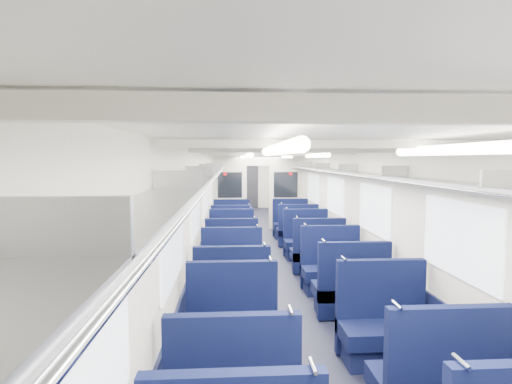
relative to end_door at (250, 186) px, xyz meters
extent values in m
cube|color=black|center=(0.00, -8.94, -1.00)|extent=(2.80, 18.00, 0.01)
cube|color=silver|center=(0.00, -8.94, 1.35)|extent=(2.80, 18.00, 0.01)
cube|color=beige|center=(-1.40, -8.94, 0.18)|extent=(0.02, 18.00, 2.35)
cube|color=black|center=(-1.39, -8.94, -0.65)|extent=(0.03, 17.90, 0.70)
cube|color=beige|center=(1.40, -8.94, 0.18)|extent=(0.02, 18.00, 2.35)
cube|color=black|center=(1.39, -8.94, -0.65)|extent=(0.03, 17.90, 0.70)
cube|color=beige|center=(0.00, 0.06, 0.18)|extent=(2.80, 0.02, 2.35)
cube|color=#B2B5BA|center=(-1.22, -8.94, 0.97)|extent=(0.34, 17.40, 0.04)
cylinder|color=silver|center=(-1.04, -8.94, 0.95)|extent=(0.02, 17.40, 0.02)
cube|color=#B2B5BA|center=(-1.22, -16.94, 1.05)|extent=(0.34, 0.03, 0.14)
cube|color=#B2B5BA|center=(-1.22, -14.94, 1.05)|extent=(0.34, 0.03, 0.14)
cube|color=#B2B5BA|center=(-1.22, -12.94, 1.05)|extent=(0.34, 0.03, 0.14)
cube|color=#B2B5BA|center=(-1.22, -10.94, 1.05)|extent=(0.34, 0.03, 0.14)
cube|color=#B2B5BA|center=(-1.22, -8.94, 1.05)|extent=(0.34, 0.03, 0.14)
cube|color=#B2B5BA|center=(-1.22, -6.94, 1.05)|extent=(0.34, 0.03, 0.14)
cube|color=#B2B5BA|center=(-1.22, -4.94, 1.05)|extent=(0.34, 0.03, 0.14)
cube|color=#B2B5BA|center=(-1.22, -2.94, 1.05)|extent=(0.34, 0.03, 0.14)
cube|color=#B2B5BA|center=(-1.22, -0.94, 1.05)|extent=(0.34, 0.03, 0.14)
cube|color=#B2B5BA|center=(1.22, -8.94, 0.97)|extent=(0.34, 17.40, 0.04)
cylinder|color=silver|center=(1.04, -8.94, 0.95)|extent=(0.02, 17.40, 0.02)
cube|color=#B2B5BA|center=(1.22, -14.94, 1.05)|extent=(0.34, 0.03, 0.14)
cube|color=#B2B5BA|center=(1.22, -12.94, 1.05)|extent=(0.34, 0.03, 0.14)
cube|color=#B2B5BA|center=(1.22, -10.94, 1.05)|extent=(0.34, 0.03, 0.14)
cube|color=#B2B5BA|center=(1.22, -8.94, 1.05)|extent=(0.34, 0.03, 0.14)
cube|color=#B2B5BA|center=(1.22, -6.94, 1.05)|extent=(0.34, 0.03, 0.14)
cube|color=#B2B5BA|center=(1.22, -4.94, 1.05)|extent=(0.34, 0.03, 0.14)
cube|color=#B2B5BA|center=(1.22, -2.94, 1.05)|extent=(0.34, 0.03, 0.14)
cube|color=#B2B5BA|center=(1.22, -0.94, 1.05)|extent=(0.34, 0.03, 0.14)
cube|color=white|center=(-1.38, -16.44, 0.42)|extent=(0.02, 1.30, 0.75)
cube|color=white|center=(-1.38, -14.14, 0.42)|extent=(0.02, 1.30, 0.75)
cube|color=white|center=(-1.38, -11.84, 0.42)|extent=(0.02, 1.30, 0.75)
cube|color=white|center=(-1.38, -9.54, 0.42)|extent=(0.02, 1.30, 0.75)
cube|color=white|center=(-1.38, -7.24, 0.42)|extent=(0.02, 1.30, 0.75)
cube|color=white|center=(-1.38, -4.44, 0.42)|extent=(0.02, 1.30, 0.75)
cube|color=white|center=(-1.38, -2.14, 0.42)|extent=(0.02, 1.30, 0.75)
cube|color=white|center=(1.38, -14.14, 0.42)|extent=(0.02, 1.30, 0.75)
cube|color=white|center=(1.38, -11.84, 0.42)|extent=(0.02, 1.30, 0.75)
cube|color=white|center=(1.38, -9.54, 0.42)|extent=(0.02, 1.30, 0.75)
cube|color=white|center=(1.38, -7.24, 0.42)|extent=(0.02, 1.30, 0.75)
cube|color=white|center=(1.38, -4.44, 0.42)|extent=(0.02, 1.30, 0.75)
cube|color=white|center=(1.38, -2.14, 0.42)|extent=(0.02, 1.30, 0.75)
cube|color=beige|center=(0.00, -14.94, 1.31)|extent=(2.70, 0.06, 0.06)
cube|color=beige|center=(0.00, -12.94, 1.31)|extent=(2.70, 0.06, 0.06)
cube|color=beige|center=(0.00, -10.94, 1.31)|extent=(2.70, 0.06, 0.06)
cube|color=beige|center=(0.00, -8.94, 1.31)|extent=(2.70, 0.06, 0.06)
cube|color=beige|center=(0.00, -6.94, 1.31)|extent=(2.70, 0.06, 0.06)
cube|color=beige|center=(0.00, -4.94, 1.31)|extent=(2.70, 0.06, 0.06)
cube|color=beige|center=(0.00, -2.94, 1.31)|extent=(2.70, 0.06, 0.06)
cube|color=beige|center=(0.00, -0.94, 1.31)|extent=(2.70, 0.06, 0.06)
cylinder|color=white|center=(-0.55, -15.44, 1.26)|extent=(0.07, 1.60, 0.07)
cylinder|color=white|center=(-0.55, -11.44, 1.26)|extent=(0.07, 1.60, 0.07)
cylinder|color=white|center=(-0.55, -7.94, 1.26)|extent=(0.07, 1.60, 0.07)
cylinder|color=white|center=(-0.55, -3.44, 1.26)|extent=(0.07, 1.60, 0.07)
cylinder|color=white|center=(0.55, -15.44, 1.26)|extent=(0.07, 1.60, 0.07)
cylinder|color=white|center=(0.55, -11.44, 1.26)|extent=(0.07, 1.60, 0.07)
cylinder|color=white|center=(0.55, -7.94, 1.26)|extent=(0.07, 1.60, 0.07)
cylinder|color=white|center=(0.55, -3.44, 1.26)|extent=(0.07, 1.60, 0.07)
cube|color=black|center=(0.00, 0.00, 0.00)|extent=(0.75, 0.06, 2.00)
cube|color=beige|center=(-0.88, -5.44, 0.18)|extent=(1.05, 0.08, 2.35)
cube|color=black|center=(-0.87, -5.49, 0.40)|extent=(0.76, 0.02, 0.80)
cylinder|color=red|center=(-1.02, -5.49, 0.75)|extent=(0.12, 0.01, 0.12)
cube|color=beige|center=(0.88, -5.44, 0.18)|extent=(1.05, 0.08, 2.35)
cube|color=black|center=(0.87, -5.49, 0.40)|extent=(0.76, 0.02, 0.80)
cylinder|color=red|center=(1.02, -5.49, 0.75)|extent=(0.12, 0.01, 0.12)
cube|color=beige|center=(0.00, -5.44, 1.17)|extent=(0.70, 0.08, 0.35)
cylinder|color=silver|center=(-0.41, -15.82, 0.11)|extent=(0.02, 0.15, 0.02)
cylinder|color=silver|center=(0.41, -15.83, 0.11)|extent=(0.02, 0.15, 0.02)
cylinder|color=silver|center=(-0.41, -15.04, 0.11)|extent=(0.02, 0.15, 0.02)
cube|color=#0B1237|center=(0.83, -14.78, -0.66)|extent=(1.00, 0.52, 0.17)
cube|color=#0B1237|center=(0.83, -15.00, -0.45)|extent=(1.00, 0.10, 1.07)
cylinder|color=silver|center=(0.41, -15.00, 0.11)|extent=(0.02, 0.15, 0.02)
cube|color=#0B1237|center=(-0.83, -13.77, -0.66)|extent=(1.00, 0.52, 0.17)
cube|color=black|center=(-0.83, -13.77, -0.87)|extent=(0.92, 0.42, 0.26)
cube|color=#0B1237|center=(-0.83, -13.55, -0.45)|extent=(1.00, 0.10, 1.07)
cylinder|color=silver|center=(-0.41, -13.55, 0.11)|extent=(0.02, 0.15, 0.02)
cube|color=#0B1237|center=(0.83, -13.80, -0.66)|extent=(1.00, 0.52, 0.17)
cube|color=black|center=(0.83, -13.80, -0.87)|extent=(0.92, 0.42, 0.26)
cube|color=#0B1237|center=(0.83, -13.59, -0.45)|extent=(1.00, 0.10, 1.07)
cylinder|color=silver|center=(0.41, -13.59, 0.11)|extent=(0.02, 0.15, 0.02)
cube|color=#0B1237|center=(-0.83, -12.59, -0.66)|extent=(1.00, 0.52, 0.17)
cube|color=black|center=(-0.83, -12.59, -0.87)|extent=(0.92, 0.42, 0.26)
cube|color=#0B1237|center=(-0.83, -12.80, -0.45)|extent=(1.00, 0.10, 1.07)
cylinder|color=silver|center=(-0.41, -12.80, 0.11)|extent=(0.02, 0.15, 0.02)
cube|color=#0B1237|center=(0.83, -12.42, -0.66)|extent=(1.00, 0.52, 0.17)
cube|color=black|center=(0.83, -12.42, -0.87)|extent=(0.92, 0.42, 0.26)
cube|color=#0B1237|center=(0.83, -12.64, -0.45)|extent=(1.00, 0.10, 1.07)
cylinder|color=silver|center=(0.41, -12.64, 0.11)|extent=(0.02, 0.15, 0.02)
cube|color=#0B1237|center=(-0.83, -11.60, -0.66)|extent=(1.00, 0.52, 0.17)
cube|color=black|center=(-0.83, -11.60, -0.87)|extent=(0.92, 0.42, 0.26)
cube|color=#0B1237|center=(-0.83, -11.38, -0.45)|extent=(1.00, 0.10, 1.07)
cylinder|color=silver|center=(-0.41, -11.38, 0.11)|extent=(0.02, 0.15, 0.02)
cube|color=#0B1237|center=(0.83, -11.52, -0.66)|extent=(1.00, 0.52, 0.17)
cube|color=black|center=(0.83, -11.52, -0.87)|extent=(0.92, 0.42, 0.26)
cube|color=#0B1237|center=(0.83, -11.31, -0.45)|extent=(1.00, 0.10, 1.07)
cylinder|color=silver|center=(0.41, -11.31, 0.11)|extent=(0.02, 0.15, 0.02)
cube|color=#0B1237|center=(-0.83, -10.21, -0.66)|extent=(1.00, 0.52, 0.17)
cube|color=black|center=(-0.83, -10.21, -0.87)|extent=(0.92, 0.42, 0.26)
cube|color=#0B1237|center=(-0.83, -10.42, -0.45)|extent=(1.00, 0.10, 1.07)
cylinder|color=silver|center=(-0.41, -10.42, 0.11)|extent=(0.02, 0.15, 0.02)
cube|color=#0B1237|center=(0.83, -10.28, -0.66)|extent=(1.00, 0.52, 0.17)
cube|color=black|center=(0.83, -10.28, -0.87)|extent=(0.92, 0.42, 0.26)
cube|color=#0B1237|center=(0.83, -10.49, -0.45)|extent=(1.00, 0.10, 1.07)
cylinder|color=silver|center=(0.41, -10.49, 0.11)|extent=(0.02, 0.15, 0.02)
cube|color=#0B1237|center=(-0.83, -9.19, -0.66)|extent=(1.00, 0.52, 0.17)
cube|color=black|center=(-0.83, -9.19, -0.87)|extent=(0.92, 0.42, 0.26)
cube|color=#0B1237|center=(-0.83, -8.98, -0.45)|extent=(1.00, 0.10, 1.07)
cylinder|color=silver|center=(-0.41, -8.98, 0.11)|extent=(0.02, 0.15, 0.02)
cube|color=#0B1237|center=(0.83, -9.30, -0.66)|extent=(1.00, 0.52, 0.17)
cube|color=black|center=(0.83, -9.30, -0.87)|extent=(0.92, 0.42, 0.26)
cube|color=#0B1237|center=(0.83, -9.08, -0.45)|extent=(1.00, 0.10, 1.07)
cylinder|color=silver|center=(0.41, -9.08, 0.11)|extent=(0.02, 0.15, 0.02)
cube|color=#0B1237|center=(-0.83, -8.03, -0.66)|extent=(1.00, 0.52, 0.17)
cube|color=black|center=(-0.83, -8.03, -0.87)|extent=(0.92, 0.42, 0.26)
cube|color=#0B1237|center=(-0.83, -8.24, -0.45)|extent=(1.00, 0.10, 1.07)
cylinder|color=silver|center=(-0.41, -8.24, 0.11)|extent=(0.02, 0.15, 0.02)
cube|color=#0B1237|center=(0.83, -7.93, -0.66)|extent=(1.00, 0.52, 0.17)
cube|color=black|center=(0.83, -7.93, -0.87)|extent=(0.92, 0.42, 0.26)
cube|color=#0B1237|center=(0.83, -8.15, -0.45)|extent=(1.00, 0.10, 1.07)
cylinder|color=silver|center=(0.41, -8.15, 0.11)|extent=(0.02, 0.15, 0.02)
cube|color=#0B1237|center=(-0.83, -7.05, -0.66)|extent=(1.00, 0.52, 0.17)
cube|color=black|center=(-0.83, -7.05, -0.87)|extent=(0.92, 0.42, 0.26)
cube|color=#0B1237|center=(-0.83, -6.84, -0.45)|extent=(1.00, 0.10, 1.07)
cylinder|color=silver|center=(-0.41, -6.84, 0.11)|extent=(0.02, 0.15, 0.02)
cube|color=#0B1237|center=(0.83, -6.98, -0.66)|extent=(1.00, 0.52, 0.17)
cube|color=black|center=(0.83, -6.98, -0.87)|extent=(0.92, 0.42, 0.26)
cube|color=#0B1237|center=(0.83, -6.77, -0.45)|extent=(1.00, 0.10, 1.07)
cylinder|color=silver|center=(0.41, -6.77, 0.11)|extent=(0.02, 0.15, 0.02)
camera|label=1|loc=(-0.83, -17.82, 1.20)|focal=27.81mm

